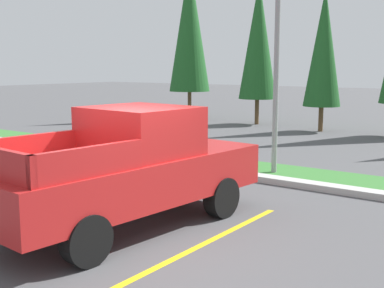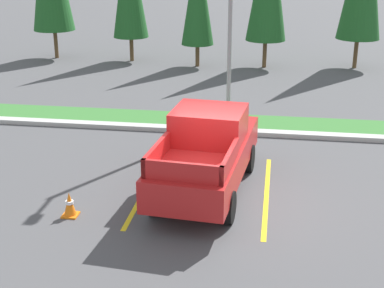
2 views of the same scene
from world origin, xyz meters
TOP-DOWN VIEW (x-y plane):
  - ground_plane at (0.00, 0.00)m, footprint 120.00×120.00m
  - parking_line_near at (-1.94, 0.45)m, footprint 0.12×4.80m
  - parking_line_far at (1.16, 0.45)m, footprint 0.12×4.80m
  - curb_strip at (0.00, 5.00)m, footprint 56.00×0.40m
  - grass_median at (0.00, 6.10)m, footprint 56.00×1.80m
  - pickup_truck_main at (-0.39, 0.50)m, footprint 2.37×5.38m
  - traffic_cone at (-3.35, -1.41)m, footprint 0.36×0.36m

SIDE VIEW (x-z plane):
  - ground_plane at x=0.00m, z-range 0.00..0.00m
  - parking_line_near at x=-1.94m, z-range 0.00..0.01m
  - parking_line_far at x=1.16m, z-range 0.00..0.01m
  - grass_median at x=0.00m, z-range 0.00..0.06m
  - curb_strip at x=0.00m, z-range 0.00..0.15m
  - traffic_cone at x=-3.35m, z-range -0.01..0.59m
  - pickup_truck_main at x=-0.39m, z-range -0.01..2.09m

